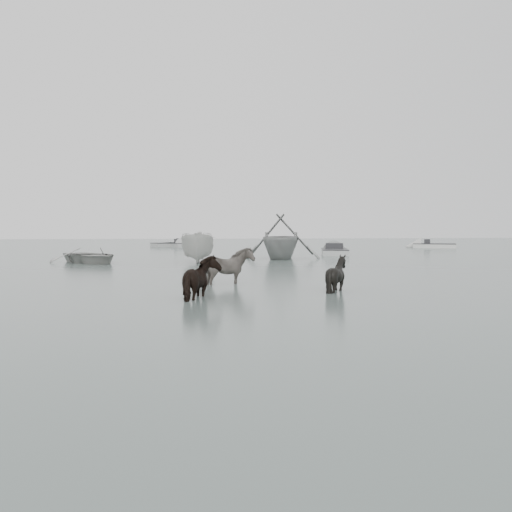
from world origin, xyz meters
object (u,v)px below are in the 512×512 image
at_px(pony_black, 337,268).
at_px(pony_dark, 203,270).
at_px(rowboat_lead, 90,254).
at_px(pony_pinto, 226,262).

bearing_deg(pony_black, pony_dark, 89.63).
relative_size(pony_black, rowboat_lead, 0.31).
bearing_deg(rowboat_lead, pony_pinto, -93.81).
height_order(pony_pinto, rowboat_lead, pony_pinto).
xyz_separation_m(pony_pinto, pony_dark, (-0.83, -3.25, -0.02)).
distance_m(pony_dark, pony_black, 4.00).
relative_size(pony_dark, pony_black, 1.06).
xyz_separation_m(pony_pinto, rowboat_lead, (-6.01, 11.47, -0.28)).
height_order(pony_dark, rowboat_lead, pony_dark).
distance_m(pony_pinto, rowboat_lead, 12.95).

